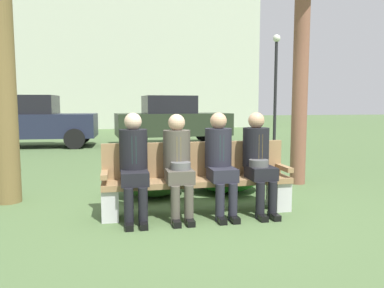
{
  "coord_description": "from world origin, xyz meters",
  "views": [
    {
      "loc": [
        -1.07,
        -4.49,
        1.39
      ],
      "look_at": [
        -0.07,
        0.38,
        0.85
      ],
      "focal_mm": 34.46,
      "sensor_mm": 36.0,
      "label": 1
    }
  ],
  "objects_px": {
    "seated_man_leftmost": "(134,160)",
    "seated_man_rightmost": "(258,157)",
    "seated_man_centerleft": "(178,160)",
    "street_lamp": "(276,79)",
    "seated_man_centerright": "(220,158)",
    "shrub_far_lawn": "(152,173)",
    "building_backdrop": "(134,58)",
    "shrub_near_bench": "(227,168)",
    "parked_car_near": "(33,121)",
    "parked_car_far": "(172,120)",
    "park_bench": "(197,179)",
    "shrub_mid_lawn": "(214,166)"
  },
  "relations": [
    {
      "from": "shrub_near_bench",
      "to": "shrub_far_lawn",
      "type": "distance_m",
      "value": 1.19
    },
    {
      "from": "seated_man_centerright",
      "to": "building_backdrop",
      "type": "xyz_separation_m",
      "value": [
        -0.03,
        20.33,
        3.66
      ]
    },
    {
      "from": "shrub_far_lawn",
      "to": "building_backdrop",
      "type": "bearing_deg",
      "value": 87.83
    },
    {
      "from": "seated_man_rightmost",
      "to": "shrub_mid_lawn",
      "type": "height_order",
      "value": "seated_man_rightmost"
    },
    {
      "from": "park_bench",
      "to": "seated_man_leftmost",
      "type": "bearing_deg",
      "value": -170.75
    },
    {
      "from": "park_bench",
      "to": "shrub_far_lawn",
      "type": "xyz_separation_m",
      "value": [
        -0.49,
        0.96,
        -0.09
      ]
    },
    {
      "from": "building_backdrop",
      "to": "seated_man_centerright",
      "type": "bearing_deg",
      "value": -89.93
    },
    {
      "from": "seated_man_rightmost",
      "to": "seated_man_leftmost",
      "type": "bearing_deg",
      "value": 179.78
    },
    {
      "from": "parked_car_near",
      "to": "seated_man_leftmost",
      "type": "bearing_deg",
      "value": -71.16
    },
    {
      "from": "seated_man_leftmost",
      "to": "seated_man_rightmost",
      "type": "distance_m",
      "value": 1.57
    },
    {
      "from": "shrub_near_bench",
      "to": "street_lamp",
      "type": "bearing_deg",
      "value": 59.51
    },
    {
      "from": "street_lamp",
      "to": "parked_car_far",
      "type": "bearing_deg",
      "value": 157.9
    },
    {
      "from": "seated_man_centerright",
      "to": "street_lamp",
      "type": "xyz_separation_m",
      "value": [
        3.87,
        6.96,
        1.5
      ]
    },
    {
      "from": "seated_man_centerleft",
      "to": "shrub_near_bench",
      "type": "xyz_separation_m",
      "value": [
        0.97,
        1.15,
        -0.32
      ]
    },
    {
      "from": "seated_man_leftmost",
      "to": "seated_man_centerright",
      "type": "distance_m",
      "value": 1.07
    },
    {
      "from": "seated_man_centerleft",
      "to": "parked_car_far",
      "type": "height_order",
      "value": "parked_car_far"
    },
    {
      "from": "park_bench",
      "to": "seated_man_leftmost",
      "type": "xyz_separation_m",
      "value": [
        -0.81,
        -0.13,
        0.28
      ]
    },
    {
      "from": "parked_car_far",
      "to": "building_backdrop",
      "type": "height_order",
      "value": "building_backdrop"
    },
    {
      "from": "shrub_near_bench",
      "to": "seated_man_rightmost",
      "type": "bearing_deg",
      "value": -86.62
    },
    {
      "from": "shrub_far_lawn",
      "to": "street_lamp",
      "type": "xyz_separation_m",
      "value": [
        4.62,
        5.87,
        1.87
      ]
    },
    {
      "from": "seated_man_centerleft",
      "to": "street_lamp",
      "type": "xyz_separation_m",
      "value": [
        4.4,
        6.97,
        1.51
      ]
    },
    {
      "from": "shrub_near_bench",
      "to": "parked_car_far",
      "type": "distance_m",
      "value": 7.15
    },
    {
      "from": "shrub_far_lawn",
      "to": "seated_man_rightmost",
      "type": "bearing_deg",
      "value": -41.07
    },
    {
      "from": "building_backdrop",
      "to": "park_bench",
      "type": "bearing_deg",
      "value": -90.67
    },
    {
      "from": "street_lamp",
      "to": "building_backdrop",
      "type": "relative_size",
      "value": 0.24
    },
    {
      "from": "seated_man_rightmost",
      "to": "building_backdrop",
      "type": "bearing_deg",
      "value": 91.49
    },
    {
      "from": "shrub_near_bench",
      "to": "parked_car_near",
      "type": "bearing_deg",
      "value": 121.16
    },
    {
      "from": "seated_man_rightmost",
      "to": "shrub_mid_lawn",
      "type": "distance_m",
      "value": 1.7
    },
    {
      "from": "shrub_near_bench",
      "to": "shrub_far_lawn",
      "type": "bearing_deg",
      "value": -177.76
    },
    {
      "from": "shrub_near_bench",
      "to": "shrub_far_lawn",
      "type": "xyz_separation_m",
      "value": [
        -1.19,
        -0.05,
        -0.04
      ]
    },
    {
      "from": "seated_man_centerright",
      "to": "shrub_mid_lawn",
      "type": "distance_m",
      "value": 1.73
    },
    {
      "from": "building_backdrop",
      "to": "shrub_near_bench",
      "type": "bearing_deg",
      "value": -88.62
    },
    {
      "from": "street_lamp",
      "to": "shrub_near_bench",
      "type": "bearing_deg",
      "value": -120.49
    },
    {
      "from": "parked_car_near",
      "to": "parked_car_far",
      "type": "height_order",
      "value": "same"
    },
    {
      "from": "seated_man_rightmost",
      "to": "shrub_near_bench",
      "type": "distance_m",
      "value": 1.19
    },
    {
      "from": "shrub_far_lawn",
      "to": "parked_car_far",
      "type": "bearing_deg",
      "value": 78.97
    },
    {
      "from": "seated_man_centerleft",
      "to": "seated_man_rightmost",
      "type": "xyz_separation_m",
      "value": [
        1.04,
        0.0,
        0.01
      ]
    },
    {
      "from": "seated_man_centerleft",
      "to": "street_lamp",
      "type": "height_order",
      "value": "street_lamp"
    },
    {
      "from": "seated_man_rightmost",
      "to": "shrub_far_lawn",
      "type": "xyz_separation_m",
      "value": [
        -1.26,
        1.1,
        -0.37
      ]
    },
    {
      "from": "seated_man_leftmost",
      "to": "parked_car_far",
      "type": "relative_size",
      "value": 0.32
    },
    {
      "from": "parked_car_near",
      "to": "shrub_far_lawn",
      "type": "bearing_deg",
      "value": -66.43
    },
    {
      "from": "shrub_near_bench",
      "to": "parked_car_near",
      "type": "distance_m",
      "value": 8.42
    },
    {
      "from": "park_bench",
      "to": "seated_man_centerleft",
      "type": "height_order",
      "value": "seated_man_centerleft"
    },
    {
      "from": "seated_man_rightmost",
      "to": "shrub_far_lawn",
      "type": "bearing_deg",
      "value": 138.93
    },
    {
      "from": "parked_car_near",
      "to": "building_backdrop",
      "type": "bearing_deg",
      "value": 72.06
    },
    {
      "from": "street_lamp",
      "to": "parked_car_near",
      "type": "bearing_deg",
      "value": 170.02
    },
    {
      "from": "seated_man_centerright",
      "to": "shrub_far_lawn",
      "type": "distance_m",
      "value": 1.38
    },
    {
      "from": "park_bench",
      "to": "street_lamp",
      "type": "distance_m",
      "value": 8.18
    },
    {
      "from": "seated_man_rightmost",
      "to": "building_backdrop",
      "type": "height_order",
      "value": "building_backdrop"
    },
    {
      "from": "street_lamp",
      "to": "shrub_far_lawn",
      "type": "bearing_deg",
      "value": -128.21
    }
  ]
}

